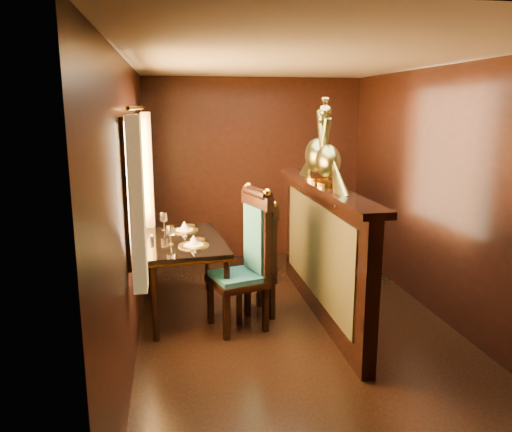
# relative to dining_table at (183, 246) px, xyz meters

# --- Properties ---
(ground) EXTENTS (5.00, 5.00, 0.00)m
(ground) POSITION_rel_dining_table_xyz_m (1.05, -0.61, -0.71)
(ground) COLOR black
(ground) RESTS_ON ground
(room_shell) EXTENTS (3.04, 5.04, 2.52)m
(room_shell) POSITION_rel_dining_table_xyz_m (0.97, -0.60, 0.87)
(room_shell) COLOR black
(room_shell) RESTS_ON ground
(partition) EXTENTS (0.26, 2.70, 1.36)m
(partition) POSITION_rel_dining_table_xyz_m (1.37, -0.31, -0.00)
(partition) COLOR black
(partition) RESTS_ON ground
(dining_table) EXTENTS (0.91, 1.39, 0.99)m
(dining_table) POSITION_rel_dining_table_xyz_m (0.00, 0.00, 0.00)
(dining_table) COLOR black
(dining_table) RESTS_ON ground
(chair_left) EXTENTS (0.62, 0.64, 1.38)m
(chair_left) POSITION_rel_dining_table_xyz_m (0.62, -0.43, 0.01)
(chair_left) COLOR black
(chair_left) RESTS_ON ground
(chair_right) EXTENTS (0.52, 0.54, 1.22)m
(chair_right) POSITION_rel_dining_table_xyz_m (0.76, -0.18, -0.08)
(chair_right) COLOR black
(chair_right) RESTS_ON ground
(peacock_left) EXTENTS (0.24, 0.64, 0.76)m
(peacock_left) POSITION_rel_dining_table_xyz_m (1.38, -0.42, 1.03)
(peacock_left) COLOR #1A4E38
(peacock_left) RESTS_ON partition
(peacock_right) EXTENTS (0.26, 0.70, 0.83)m
(peacock_right) POSITION_rel_dining_table_xyz_m (1.38, -0.08, 1.06)
(peacock_right) COLOR #1A4E38
(peacock_right) RESTS_ON partition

